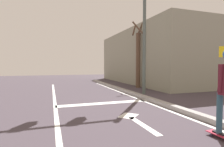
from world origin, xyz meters
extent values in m
cube|color=silver|center=(-0.29, 6.00, 0.00)|extent=(0.12, 20.00, 0.01)
cube|color=silver|center=(3.09, 6.00, 0.00)|extent=(0.12, 20.00, 0.01)
cube|color=silver|center=(1.48, 8.32, 0.00)|extent=(3.54, 0.40, 0.01)
cube|color=silver|center=(1.65, 5.62, 0.00)|extent=(0.16, 1.40, 0.01)
cube|color=silver|center=(1.65, 6.47, 0.00)|extent=(0.71, 0.71, 0.01)
cube|color=#9C9896|center=(3.34, 6.00, 0.07)|extent=(0.24, 24.00, 0.14)
cube|color=#B2B2B7|center=(2.70, 4.57, 0.06)|extent=(0.16, 0.05, 0.01)
cylinder|color=#231F2F|center=(2.61, 4.57, 0.03)|extent=(0.03, 0.05, 0.05)
cylinder|color=#231F2F|center=(2.80, 4.57, 0.03)|extent=(0.03, 0.05, 0.05)
cylinder|color=#2F5263|center=(2.70, 4.47, 0.48)|extent=(0.11, 0.11, 0.80)
cube|color=black|center=(2.70, 4.47, 0.10)|extent=(0.09, 0.24, 0.03)
cylinder|color=#581926|center=(2.51, 4.31, 1.19)|extent=(0.07, 0.10, 0.52)
cylinder|color=#53605A|center=(4.00, 9.82, 2.93)|extent=(0.16, 0.16, 5.86)
cylinder|color=brown|center=(4.95, 12.31, 1.76)|extent=(0.30, 0.30, 3.51)
cylinder|color=brown|center=(5.19, 12.48, 3.89)|extent=(0.46, 0.61, 1.18)
cylinder|color=brown|center=(4.77, 12.55, 3.76)|extent=(0.43, 0.36, 0.76)
cylinder|color=brown|center=(4.77, 12.06, 3.81)|extent=(0.64, 0.49, 0.83)
cube|color=gray|center=(11.82, 15.28, 2.14)|extent=(13.16, 11.82, 4.29)
camera|label=1|loc=(-0.42, 1.88, 1.42)|focal=28.67mm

